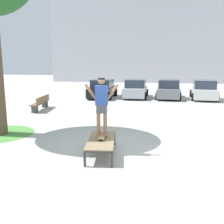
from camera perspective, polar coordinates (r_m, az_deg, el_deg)
name	(u,v)px	position (r m, az deg, el deg)	size (l,w,h in m)	color
ground_plane	(115,150)	(7.68, 0.60, -8.92)	(120.00, 120.00, 0.00)	#B7B5AD
building_facade	(164,36)	(40.84, 12.06, 16.91)	(36.12, 4.00, 14.40)	silver
skate_box	(101,141)	(7.22, -2.47, -6.73)	(1.05, 2.00, 0.46)	#38383D
skateboard	(102,135)	(7.35, -2.36, -5.43)	(0.31, 0.82, 0.09)	#9E754C
skater	(102,102)	(7.14, -2.42, 2.27)	(1.00, 0.33, 1.69)	#8E6647
car_black	(103,89)	(20.30, -2.19, 5.31)	(1.98, 4.23, 1.50)	black
car_silver	(136,89)	(20.38, 5.54, 5.29)	(1.97, 4.23, 1.50)	#B7BABF
car_grey	(169,90)	(20.39, 13.09, 5.07)	(2.05, 4.26, 1.50)	slate
car_white	(204,90)	(20.62, 20.55, 4.73)	(2.07, 4.28, 1.50)	silver
park_bench	(41,102)	(15.14, -16.22, 2.15)	(0.87, 2.44, 0.83)	brown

